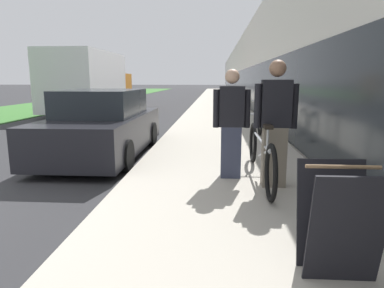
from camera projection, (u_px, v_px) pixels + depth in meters
name	position (u px, v px, depth m)	size (l,w,h in m)	color
sidewalk_slab	(218.00, 102.00, 24.80)	(3.24, 70.00, 0.14)	#BCB5A5
storefront_facade	(289.00, 72.00, 31.77)	(10.01, 70.00, 4.81)	silver
lawn_strip	(91.00, 99.00, 29.46)	(5.27, 70.00, 0.03)	#3D7533
tandem_bicycle	(260.00, 153.00, 5.34)	(0.52, 2.85, 0.94)	black
person_rider	(275.00, 124.00, 4.87)	(0.61, 0.24, 1.81)	#756B5B
person_bystander	(231.00, 124.00, 5.33)	(0.58, 0.23, 1.69)	#33384C
bike_rack_hoop	(269.00, 127.00, 7.43)	(0.05, 0.60, 0.84)	black
cruiser_bike_nearest	(263.00, 123.00, 9.00)	(0.52, 1.82, 0.99)	black
sandwich_board_sign	(339.00, 220.00, 2.68)	(0.56, 0.56, 0.90)	black
parked_sedan_curbside	(103.00, 126.00, 7.54)	(1.84, 4.28, 1.46)	black
moving_truck	(90.00, 83.00, 17.24)	(2.57, 7.43, 2.99)	orange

